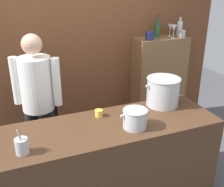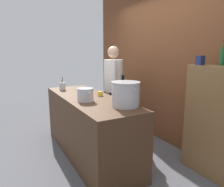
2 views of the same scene
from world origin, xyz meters
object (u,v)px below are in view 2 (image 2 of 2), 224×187
(stockpot_large, at_px, (126,94))
(spice_tin_navy, at_px, (200,60))
(butter_jar, at_px, (100,94))
(chef, at_px, (114,84))
(utensil_crock, at_px, (62,86))
(stockpot_small, at_px, (85,95))
(wine_bottle_green, at_px, (223,56))

(stockpot_large, height_order, spice_tin_navy, spice_tin_navy)
(butter_jar, relative_size, spice_tin_navy, 0.68)
(chef, height_order, stockpot_large, chef)
(stockpot_large, distance_m, butter_jar, 0.73)
(stockpot_large, bearing_deg, utensil_crock, -166.02)
(butter_jar, bearing_deg, utensil_crock, -154.19)
(stockpot_small, bearing_deg, utensil_crock, -177.73)
(chef, height_order, stockpot_small, chef)
(stockpot_small, bearing_deg, wine_bottle_green, 53.97)
(stockpot_small, bearing_deg, stockpot_large, 34.02)
(stockpot_large, distance_m, stockpot_small, 0.59)
(utensil_crock, xyz_separation_m, wine_bottle_green, (1.99, 1.41, 0.54))
(stockpot_large, relative_size, spice_tin_navy, 3.58)
(chef, height_order, wine_bottle_green, wine_bottle_green)
(butter_jar, bearing_deg, wine_bottle_green, 40.29)
(butter_jar, bearing_deg, chef, 134.53)
(wine_bottle_green, bearing_deg, chef, -163.39)
(stockpot_large, bearing_deg, stockpot_small, -145.98)
(spice_tin_navy, bearing_deg, wine_bottle_green, 36.24)
(butter_jar, height_order, wine_bottle_green, wine_bottle_green)
(chef, height_order, butter_jar, chef)
(wine_bottle_green, bearing_deg, spice_tin_navy, -143.76)
(stockpot_small, distance_m, spice_tin_navy, 1.54)
(spice_tin_navy, bearing_deg, chef, -166.33)
(chef, bearing_deg, utensil_crock, 100.77)
(chef, distance_m, wine_bottle_green, 1.90)
(chef, relative_size, utensil_crock, 7.45)
(butter_jar, distance_m, spice_tin_navy, 1.47)
(utensil_crock, xyz_separation_m, spice_tin_navy, (1.80, 1.27, 0.48))
(stockpot_large, bearing_deg, chef, 157.10)
(wine_bottle_green, bearing_deg, stockpot_large, -116.06)
(utensil_crock, bearing_deg, stockpot_large, 13.98)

